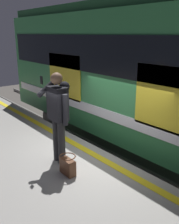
% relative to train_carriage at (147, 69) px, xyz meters
% --- Properties ---
extents(ground_plane, '(26.72, 26.72, 0.00)m').
position_rel_train_carriage_xyz_m(ground_plane, '(-0.59, 2.12, -2.60)').
color(ground_plane, '#4C4742').
extents(platform, '(17.81, 4.55, 1.09)m').
position_rel_train_carriage_xyz_m(platform, '(-0.59, 4.40, -2.05)').
color(platform, gray).
rests_on(platform, ground).
extents(safety_line, '(17.45, 0.16, 0.01)m').
position_rel_train_carriage_xyz_m(safety_line, '(-0.59, 2.42, -1.50)').
color(safety_line, yellow).
rests_on(safety_line, platform).
extents(track_rail_near, '(23.15, 0.08, 0.16)m').
position_rel_train_carriage_xyz_m(track_rail_near, '(-0.59, 0.71, -2.52)').
color(track_rail_near, slate).
rests_on(track_rail_near, ground).
extents(track_rail_far, '(23.15, 0.08, 0.16)m').
position_rel_train_carriage_xyz_m(track_rail_far, '(-0.59, -0.72, -2.52)').
color(track_rail_far, slate).
rests_on(track_rail_far, ground).
extents(train_carriage, '(9.90, 3.06, 4.12)m').
position_rel_train_carriage_xyz_m(train_carriage, '(0.00, 0.00, 0.00)').
color(train_carriage, '#2D723F').
rests_on(train_carriage, ground).
extents(passenger, '(0.57, 0.55, 1.76)m').
position_rel_train_carriage_xyz_m(passenger, '(-0.45, 3.11, -0.46)').
color(passenger, '#262628').
rests_on(passenger, platform).
extents(handbag, '(0.33, 0.30, 0.36)m').
position_rel_train_carriage_xyz_m(handbag, '(-0.94, 3.27, -1.33)').
color(handbag, '#59331E').
rests_on(handbag, platform).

